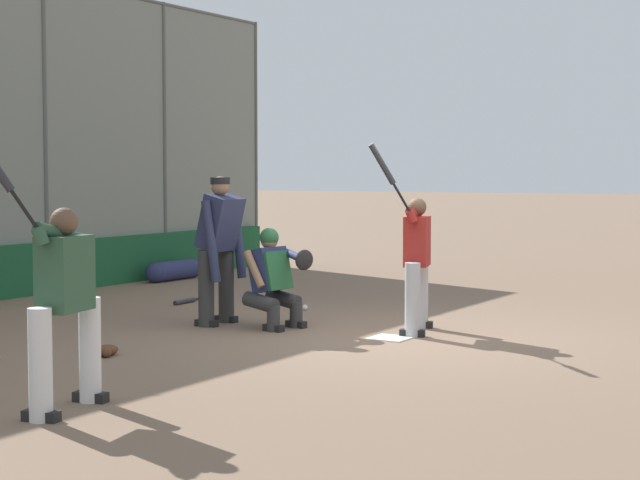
{
  "coord_description": "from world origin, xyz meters",
  "views": [
    {
      "loc": [
        10.51,
        5.22,
        1.84
      ],
      "look_at": [
        -0.17,
        -1.0,
        1.05
      ],
      "focal_mm": 60.0,
      "sensor_mm": 36.0,
      "label": 1
    }
  ],
  "objects_px": {
    "equipment_bag_dugout_side": "(174,270)",
    "baseball_loose": "(305,307)",
    "umpire_home": "(219,245)",
    "catcher_behind_plate": "(274,276)",
    "batter_at_plate": "(416,259)",
    "batter_on_deck": "(64,301)",
    "fielding_glove_on_dirt": "(106,351)",
    "spare_bat_by_padding": "(187,301)"
  },
  "relations": [
    {
      "from": "batter_at_plate",
      "to": "catcher_behind_plate",
      "type": "distance_m",
      "value": 1.69
    },
    {
      "from": "spare_bat_by_padding",
      "to": "fielding_glove_on_dirt",
      "type": "height_order",
      "value": "fielding_glove_on_dirt"
    },
    {
      "from": "umpire_home",
      "to": "catcher_behind_plate",
      "type": "bearing_deg",
      "value": 95.57
    },
    {
      "from": "fielding_glove_on_dirt",
      "to": "equipment_bag_dugout_side",
      "type": "relative_size",
      "value": 0.22
    },
    {
      "from": "spare_bat_by_padding",
      "to": "fielding_glove_on_dirt",
      "type": "distance_m",
      "value": 4.32
    },
    {
      "from": "batter_at_plate",
      "to": "equipment_bag_dugout_side",
      "type": "distance_m",
      "value": 6.97
    },
    {
      "from": "batter_on_deck",
      "to": "equipment_bag_dugout_side",
      "type": "xyz_separation_m",
      "value": [
        -8.38,
        -5.5,
        -0.69
      ]
    },
    {
      "from": "batter_at_plate",
      "to": "catcher_behind_plate",
      "type": "height_order",
      "value": "batter_at_plate"
    },
    {
      "from": "batter_at_plate",
      "to": "batter_on_deck",
      "type": "xyz_separation_m",
      "value": [
        5.06,
        -0.59,
        0.01
      ]
    },
    {
      "from": "umpire_home",
      "to": "spare_bat_by_padding",
      "type": "xyz_separation_m",
      "value": [
        -1.48,
        -1.63,
        -0.93
      ]
    },
    {
      "from": "batter_on_deck",
      "to": "spare_bat_by_padding",
      "type": "relative_size",
      "value": 2.55
    },
    {
      "from": "batter_on_deck",
      "to": "baseball_loose",
      "type": "height_order",
      "value": "batter_on_deck"
    },
    {
      "from": "baseball_loose",
      "to": "equipment_bag_dugout_side",
      "type": "relative_size",
      "value": 0.05
    },
    {
      "from": "equipment_bag_dugout_side",
      "to": "fielding_glove_on_dirt",
      "type": "bearing_deg",
      "value": 32.82
    },
    {
      "from": "fielding_glove_on_dirt",
      "to": "equipment_bag_dugout_side",
      "type": "bearing_deg",
      "value": -147.18
    },
    {
      "from": "spare_bat_by_padding",
      "to": "equipment_bag_dugout_side",
      "type": "distance_m",
      "value": 3.28
    },
    {
      "from": "catcher_behind_plate",
      "to": "fielding_glove_on_dirt",
      "type": "bearing_deg",
      "value": -1.15
    },
    {
      "from": "batter_at_plate",
      "to": "catcher_behind_plate",
      "type": "relative_size",
      "value": 1.83
    },
    {
      "from": "batter_on_deck",
      "to": "baseball_loose",
      "type": "relative_size",
      "value": 28.42
    },
    {
      "from": "fielding_glove_on_dirt",
      "to": "equipment_bag_dugout_side",
      "type": "height_order",
      "value": "equipment_bag_dugout_side"
    },
    {
      "from": "umpire_home",
      "to": "batter_on_deck",
      "type": "bearing_deg",
      "value": 20.48
    },
    {
      "from": "catcher_behind_plate",
      "to": "equipment_bag_dugout_side",
      "type": "xyz_separation_m",
      "value": [
        -3.87,
        -4.51,
        -0.45
      ]
    },
    {
      "from": "spare_bat_by_padding",
      "to": "equipment_bag_dugout_side",
      "type": "bearing_deg",
      "value": -141.91
    },
    {
      "from": "batter_on_deck",
      "to": "spare_bat_by_padding",
      "type": "distance_m",
      "value": 6.84
    },
    {
      "from": "fielding_glove_on_dirt",
      "to": "baseball_loose",
      "type": "distance_m",
      "value": 4.05
    },
    {
      "from": "umpire_home",
      "to": "batter_on_deck",
      "type": "height_order",
      "value": "batter_on_deck"
    },
    {
      "from": "batter_at_plate",
      "to": "batter_on_deck",
      "type": "height_order",
      "value": "batter_at_plate"
    },
    {
      "from": "equipment_bag_dugout_side",
      "to": "baseball_loose",
      "type": "bearing_deg",
      "value": 60.09
    },
    {
      "from": "spare_bat_by_padding",
      "to": "baseball_loose",
      "type": "distance_m",
      "value": 1.83
    },
    {
      "from": "fielding_glove_on_dirt",
      "to": "batter_at_plate",
      "type": "bearing_deg",
      "value": 146.31
    },
    {
      "from": "catcher_behind_plate",
      "to": "equipment_bag_dugout_side",
      "type": "distance_m",
      "value": 5.96
    },
    {
      "from": "catcher_behind_plate",
      "to": "baseball_loose",
      "type": "xyz_separation_m",
      "value": [
        -1.59,
        -0.54,
        -0.58
      ]
    },
    {
      "from": "batter_on_deck",
      "to": "equipment_bag_dugout_side",
      "type": "relative_size",
      "value": 1.54
    },
    {
      "from": "spare_bat_by_padding",
      "to": "baseball_loose",
      "type": "xyz_separation_m",
      "value": [
        -0.19,
        1.82,
        0.0
      ]
    },
    {
      "from": "catcher_behind_plate",
      "to": "fielding_glove_on_dirt",
      "type": "distance_m",
      "value": 2.55
    },
    {
      "from": "catcher_behind_plate",
      "to": "equipment_bag_dugout_side",
      "type": "height_order",
      "value": "catcher_behind_plate"
    },
    {
      "from": "umpire_home",
      "to": "equipment_bag_dugout_side",
      "type": "bearing_deg",
      "value": -137.02
    },
    {
      "from": "batter_at_plate",
      "to": "equipment_bag_dugout_side",
      "type": "relative_size",
      "value": 1.59
    },
    {
      "from": "baseball_loose",
      "to": "umpire_home",
      "type": "bearing_deg",
      "value": -6.51
    },
    {
      "from": "umpire_home",
      "to": "baseball_loose",
      "type": "distance_m",
      "value": 1.92
    },
    {
      "from": "batter_at_plate",
      "to": "fielding_glove_on_dirt",
      "type": "bearing_deg",
      "value": -50.77
    },
    {
      "from": "fielding_glove_on_dirt",
      "to": "baseball_loose",
      "type": "relative_size",
      "value": 4.12
    }
  ]
}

